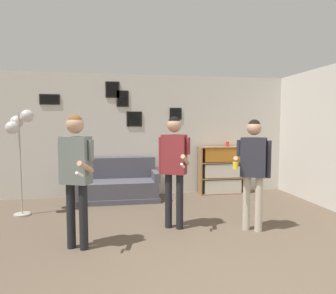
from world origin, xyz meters
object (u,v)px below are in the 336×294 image
Objects in this scene: person_player_foreground_center at (174,160)px; floor_lamp at (19,130)px; person_watcher_holding_cup at (253,163)px; drinking_cup at (227,144)px; bookshelf at (222,170)px; couch at (117,186)px; person_player_foreground_left at (76,167)px.

floor_lamp is at bearing 156.60° from person_player_foreground_center.
floor_lamp is 3.94m from person_watcher_holding_cup.
drinking_cup is (1.64, 2.09, 0.08)m from person_player_foreground_center.
person_player_foreground_center reaches higher than bookshelf.
person_player_foreground_center is 2.66m from drinking_cup.
drinking_cup is at bearing 13.56° from floor_lamp.
person_watcher_holding_cup is at bearing -47.60° from couch.
person_player_foreground_left is at bearing -54.87° from floor_lamp.
floor_lamp is (-4.03, -1.00, 0.96)m from bookshelf.
floor_lamp is at bearing -154.07° from couch.
person_player_foreground_left is at bearing -101.80° from couch.
person_watcher_holding_cup is at bearing -101.87° from drinking_cup.
floor_lamp is at bearing 159.22° from person_watcher_holding_cup.
bookshelf is 9.79× the size of drinking_cup.
floor_lamp is at bearing 125.13° from person_player_foreground_left.
person_player_foreground_left is (-2.89, -2.63, 0.52)m from bookshelf.
bookshelf is 3.94m from person_player_foreground_left.
person_player_foreground_center is at bearing -65.56° from couch.
person_player_foreground_left is at bearing -158.43° from person_player_foreground_center.
person_player_foreground_left is at bearing -174.50° from person_watcher_holding_cup.
bookshelf is at bearing 4.75° from couch.
couch is 3.06m from person_watcher_holding_cup.
person_player_foreground_left is 1.47m from person_player_foreground_center.
bookshelf is 4.27m from floor_lamp.
person_watcher_holding_cup reaches higher than drinking_cup.
floor_lamp reaches higher than couch.
floor_lamp is (-1.65, -0.80, 1.21)m from couch.
drinking_cup reaches higher than couch.
couch is 0.93× the size of floor_lamp.
person_watcher_holding_cup is at bearing 5.50° from person_player_foreground_left.
couch is 2.65m from drinking_cup.
floor_lamp is 2.77m from person_player_foreground_center.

